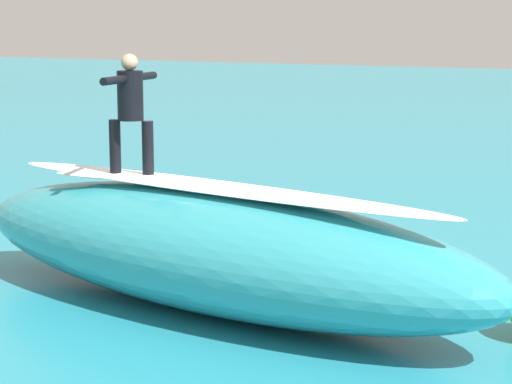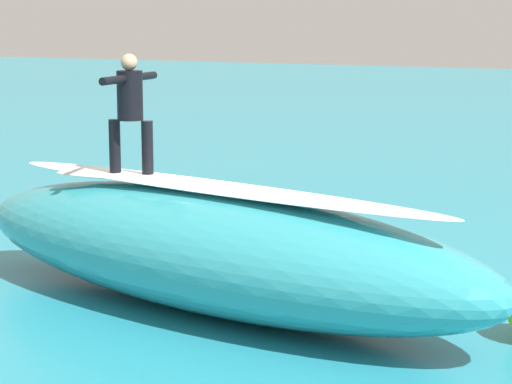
# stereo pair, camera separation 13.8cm
# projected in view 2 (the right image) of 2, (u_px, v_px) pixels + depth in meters

# --- Properties ---
(ground_plane) EXTENTS (120.00, 120.00, 0.00)m
(ground_plane) POSITION_uv_depth(u_px,v_px,m) (246.00, 275.00, 14.15)
(ground_plane) COLOR teal
(wave_crest) EXTENTS (8.44, 3.54, 1.53)m
(wave_crest) POSITION_uv_depth(u_px,v_px,m) (211.00, 249.00, 12.42)
(wave_crest) COLOR teal
(wave_crest) RESTS_ON ground_plane
(wave_foam_lip) EXTENTS (6.99, 1.87, 0.08)m
(wave_foam_lip) POSITION_uv_depth(u_px,v_px,m) (211.00, 187.00, 12.28)
(wave_foam_lip) COLOR white
(wave_foam_lip) RESTS_ON wave_crest
(surfboard_riding) EXTENTS (2.34, 0.90, 0.07)m
(surfboard_riding) POSITION_uv_depth(u_px,v_px,m) (132.00, 176.00, 13.12)
(surfboard_riding) COLOR silver
(surfboard_riding) RESTS_ON wave_crest
(surfer_riding) EXTENTS (0.63, 1.51, 1.60)m
(surfer_riding) POSITION_uv_depth(u_px,v_px,m) (130.00, 105.00, 12.95)
(surfer_riding) COLOR black
(surfer_riding) RESTS_ON surfboard_riding
(surfboard_paddling) EXTENTS (1.78, 2.35, 0.07)m
(surfboard_paddling) POSITION_uv_depth(u_px,v_px,m) (367.00, 262.00, 14.73)
(surfboard_paddling) COLOR #33B2D1
(surfboard_paddling) RESTS_ON ground_plane
(surfer_paddling) EXTENTS (1.15, 1.60, 0.32)m
(surfer_paddling) POSITION_uv_depth(u_px,v_px,m) (374.00, 250.00, 14.76)
(surfer_paddling) COLOR black
(surfer_paddling) RESTS_ON surfboard_paddling
(foam_patch_near) EXTENTS (1.37, 1.32, 0.11)m
(foam_patch_near) POSITION_uv_depth(u_px,v_px,m) (464.00, 283.00, 13.51)
(foam_patch_near) COLOR white
(foam_patch_near) RESTS_ON ground_plane
(foam_patch_mid) EXTENTS (1.00, 0.98, 0.11)m
(foam_patch_mid) POSITION_uv_depth(u_px,v_px,m) (393.00, 292.00, 13.03)
(foam_patch_mid) COLOR white
(foam_patch_mid) RESTS_ON ground_plane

